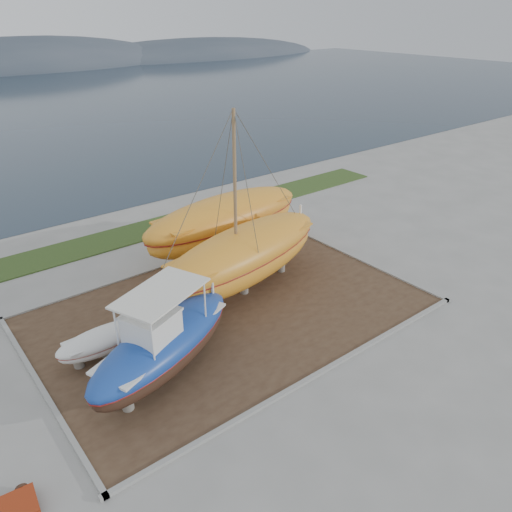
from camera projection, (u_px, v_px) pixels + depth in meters
ground at (284, 350)px, 21.74m from camera, size 140.00×140.00×0.00m
dirt_patch at (231, 310)px, 24.53m from camera, size 18.00×12.00×0.06m
curb_frame at (231, 310)px, 24.51m from camera, size 18.60×12.60×0.15m
grass_strip at (128, 235)px, 32.58m from camera, size 44.00×3.00×0.08m
blue_caique at (163, 335)px, 19.42m from camera, size 8.23×5.28×3.80m
white_dinghy at (104, 343)px, 21.08m from camera, size 4.09×1.62×1.22m
orange_sailboat at (243, 208)px, 23.89m from camera, size 11.27×5.26×9.46m
orange_bare_hull at (225, 227)px, 29.21m from camera, size 11.10×4.09×3.57m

